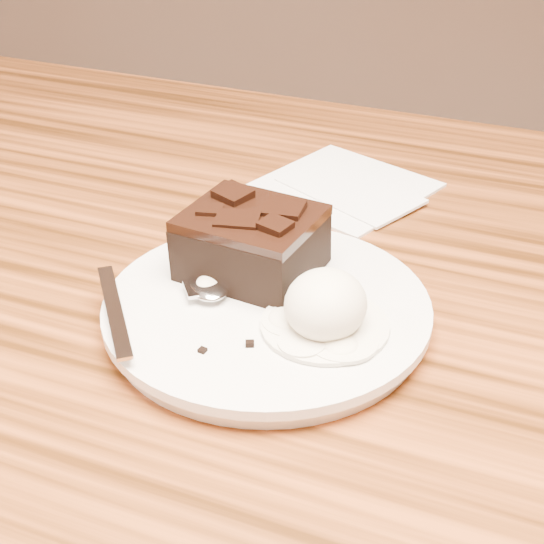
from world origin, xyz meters
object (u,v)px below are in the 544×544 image
at_px(plate, 267,313).
at_px(napkin, 343,186).
at_px(brownie, 251,246).
at_px(ice_cream_scoop, 326,304).
at_px(spoon, 208,287).

height_order(plate, napkin, plate).
xyz_separation_m(brownie, ice_cream_scoop, (0.08, -0.05, -0.00)).
bearing_deg(brownie, spoon, -113.60).
bearing_deg(brownie, plate, -52.19).
bearing_deg(napkin, spoon, -95.85).
height_order(brownie, napkin, brownie).
xyz_separation_m(plate, napkin, (-0.02, 0.24, -0.01)).
distance_m(plate, ice_cream_scoop, 0.06).
xyz_separation_m(ice_cream_scoop, napkin, (-0.07, 0.26, -0.04)).
relative_size(plate, spoon, 1.37).
xyz_separation_m(plate, ice_cream_scoop, (0.05, -0.01, 0.03)).
relative_size(plate, brownie, 2.51).
xyz_separation_m(plate, brownie, (-0.03, 0.04, 0.03)).
relative_size(ice_cream_scoop, spoon, 0.35).
bearing_deg(plate, spoon, -173.23).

